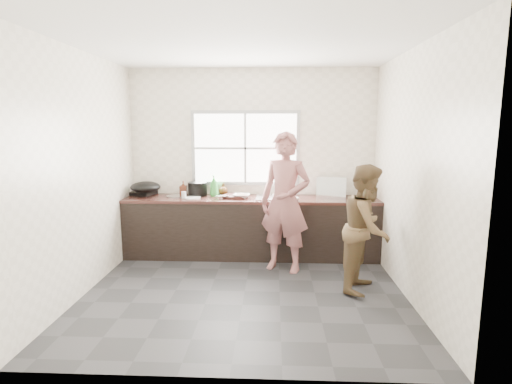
{
  "coord_description": "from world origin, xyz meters",
  "views": [
    {
      "loc": [
        0.33,
        -4.32,
        1.88
      ],
      "look_at": [
        0.1,
        0.65,
        1.05
      ],
      "focal_mm": 28.0,
      "sensor_mm": 36.0,
      "label": 1
    }
  ],
  "objects_px": {
    "bowl_held": "(293,199)",
    "dish_rack": "(332,187)",
    "bottle_green": "(214,186)",
    "pot_lid_right": "(176,196)",
    "bowl_mince": "(241,196)",
    "plate_food": "(192,198)",
    "bottle_brown_tall": "(183,189)",
    "bottle_brown_short": "(223,189)",
    "pot_lid_left": "(178,196)",
    "black_pot": "(198,189)",
    "glass_jar": "(184,195)",
    "bowl_crabs": "(281,197)",
    "woman": "(285,207)",
    "wok": "(146,187)",
    "person_side": "(367,228)",
    "cutting_board": "(235,196)",
    "burner": "(142,192)"
  },
  "relations": [
    {
      "from": "cutting_board",
      "to": "bottle_brown_short",
      "type": "xyz_separation_m",
      "value": [
        -0.2,
        0.22,
        0.06
      ]
    },
    {
      "from": "bowl_mince",
      "to": "plate_food",
      "type": "relative_size",
      "value": 1.08
    },
    {
      "from": "bottle_brown_tall",
      "to": "pot_lid_right",
      "type": "xyz_separation_m",
      "value": [
        -0.1,
        -0.07,
        -0.09
      ]
    },
    {
      "from": "bowl_crabs",
      "to": "wok",
      "type": "distance_m",
      "value": 1.97
    },
    {
      "from": "plate_food",
      "to": "pot_lid_left",
      "type": "distance_m",
      "value": 0.28
    },
    {
      "from": "bottle_brown_tall",
      "to": "dish_rack",
      "type": "height_order",
      "value": "dish_rack"
    },
    {
      "from": "woman",
      "to": "person_side",
      "type": "xyz_separation_m",
      "value": [
        0.91,
        -0.6,
        -0.12
      ]
    },
    {
      "from": "bowl_held",
      "to": "dish_rack",
      "type": "height_order",
      "value": "dish_rack"
    },
    {
      "from": "dish_rack",
      "to": "pot_lid_left",
      "type": "bearing_deg",
      "value": -165.5
    },
    {
      "from": "bowl_mince",
      "to": "wok",
      "type": "xyz_separation_m",
      "value": [
        -1.4,
        0.06,
        0.11
      ]
    },
    {
      "from": "black_pot",
      "to": "bottle_green",
      "type": "distance_m",
      "value": 0.26
    },
    {
      "from": "person_side",
      "to": "bottle_brown_tall",
      "type": "xyz_separation_m",
      "value": [
        -2.39,
        1.27,
        0.23
      ]
    },
    {
      "from": "bowl_mince",
      "to": "plate_food",
      "type": "xyz_separation_m",
      "value": [
        -0.69,
        -0.05,
        -0.02
      ]
    },
    {
      "from": "bottle_brown_tall",
      "to": "bowl_mince",
      "type": "bearing_deg",
      "value": -10.31
    },
    {
      "from": "woman",
      "to": "cutting_board",
      "type": "height_order",
      "value": "woman"
    },
    {
      "from": "bowl_mince",
      "to": "bowl_crabs",
      "type": "xyz_separation_m",
      "value": [
        0.56,
        -0.05,
        0.0
      ]
    },
    {
      "from": "woman",
      "to": "wok",
      "type": "xyz_separation_m",
      "value": [
        -2.0,
        0.57,
        0.16
      ]
    },
    {
      "from": "bottle_brown_tall",
      "to": "bowl_crabs",
      "type": "bearing_deg",
      "value": -8.36
    },
    {
      "from": "bottle_brown_tall",
      "to": "bottle_brown_short",
      "type": "distance_m",
      "value": 0.59
    },
    {
      "from": "bottle_brown_short",
      "to": "pot_lid_left",
      "type": "distance_m",
      "value": 0.68
    },
    {
      "from": "bowl_mince",
      "to": "bowl_held",
      "type": "xyz_separation_m",
      "value": [
        0.73,
        -0.17,
        0.0
      ]
    },
    {
      "from": "bowl_mince",
      "to": "bottle_brown_short",
      "type": "height_order",
      "value": "bottle_brown_short"
    },
    {
      "from": "bowl_held",
      "to": "wok",
      "type": "height_order",
      "value": "wok"
    },
    {
      "from": "bottle_brown_tall",
      "to": "glass_jar",
      "type": "relative_size",
      "value": 2.05
    },
    {
      "from": "bowl_crabs",
      "to": "black_pot",
      "type": "relative_size",
      "value": 0.7
    },
    {
      "from": "woman",
      "to": "burner",
      "type": "height_order",
      "value": "woman"
    },
    {
      "from": "cutting_board",
      "to": "pot_lid_left",
      "type": "bearing_deg",
      "value": 178.09
    },
    {
      "from": "bowl_mince",
      "to": "bottle_green",
      "type": "height_order",
      "value": "bottle_green"
    },
    {
      "from": "bottle_green",
      "to": "pot_lid_right",
      "type": "relative_size",
      "value": 1.19
    },
    {
      "from": "bowl_crabs",
      "to": "bottle_brown_short",
      "type": "relative_size",
      "value": 1.22
    },
    {
      "from": "bottle_brown_short",
      "to": "woman",
      "type": "bearing_deg",
      "value": -41.02
    },
    {
      "from": "bowl_held",
      "to": "dish_rack",
      "type": "bearing_deg",
      "value": 26.92
    },
    {
      "from": "bowl_crabs",
      "to": "bottle_brown_short",
      "type": "xyz_separation_m",
      "value": [
        -0.86,
        0.32,
        0.05
      ]
    },
    {
      "from": "woman",
      "to": "pot_lid_left",
      "type": "xyz_separation_m",
      "value": [
        -1.54,
        0.59,
        0.02
      ]
    },
    {
      "from": "bowl_mince",
      "to": "black_pot",
      "type": "height_order",
      "value": "black_pot"
    },
    {
      "from": "bowl_crabs",
      "to": "wok",
      "type": "bearing_deg",
      "value": 176.78
    },
    {
      "from": "burner",
      "to": "pot_lid_left",
      "type": "distance_m",
      "value": 0.6
    },
    {
      "from": "bottle_green",
      "to": "pot_lid_right",
      "type": "bearing_deg",
      "value": -175.52
    },
    {
      "from": "burner",
      "to": "pot_lid_left",
      "type": "relative_size",
      "value": 1.68
    },
    {
      "from": "glass_jar",
      "to": "pot_lid_left",
      "type": "relative_size",
      "value": 0.44
    },
    {
      "from": "burner",
      "to": "bowl_held",
      "type": "bearing_deg",
      "value": -10.81
    },
    {
      "from": "black_pot",
      "to": "bottle_brown_short",
      "type": "distance_m",
      "value": 0.38
    },
    {
      "from": "bottle_green",
      "to": "bowl_mince",
      "type": "bearing_deg",
      "value": -17.9
    },
    {
      "from": "bowl_held",
      "to": "bowl_crabs",
      "type": "bearing_deg",
      "value": 145.05
    },
    {
      "from": "bowl_mince",
      "to": "person_side",
      "type": "bearing_deg",
      "value": -36.22
    },
    {
      "from": "black_pot",
      "to": "glass_jar",
      "type": "distance_m",
      "value": 0.27
    },
    {
      "from": "bottle_brown_short",
      "to": "bottle_green",
      "type": "bearing_deg",
      "value": -130.11
    },
    {
      "from": "pot_lid_left",
      "to": "bottle_green",
      "type": "bearing_deg",
      "value": 5.67
    },
    {
      "from": "person_side",
      "to": "bottle_brown_short",
      "type": "xyz_separation_m",
      "value": [
        -1.81,
        1.38,
        0.21
      ]
    },
    {
      "from": "bowl_mince",
      "to": "wok",
      "type": "relative_size",
      "value": 0.56
    }
  ]
}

